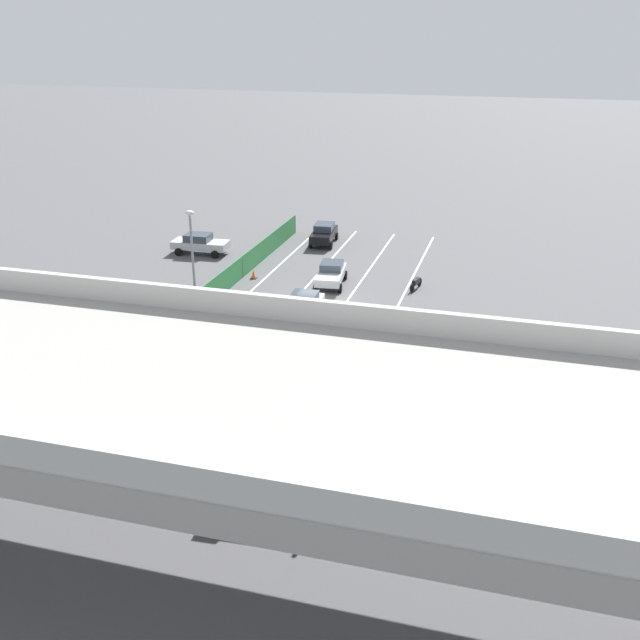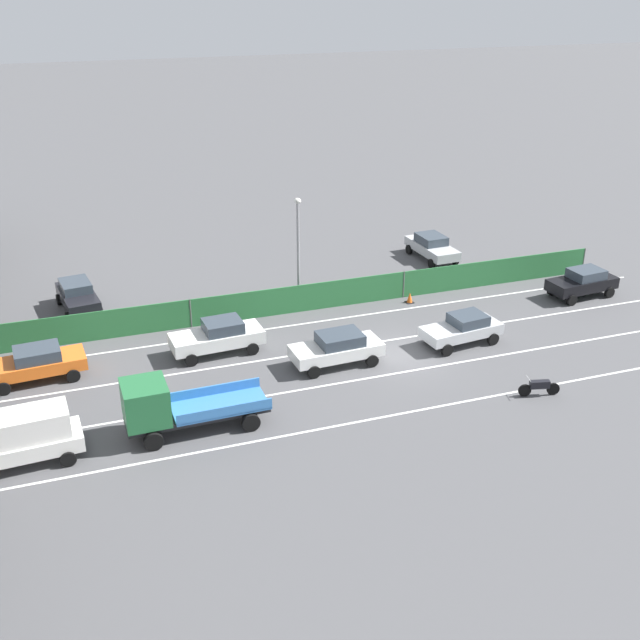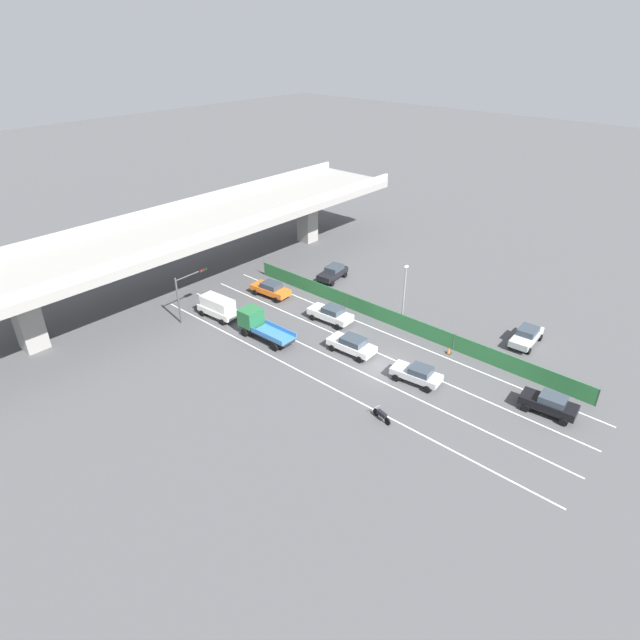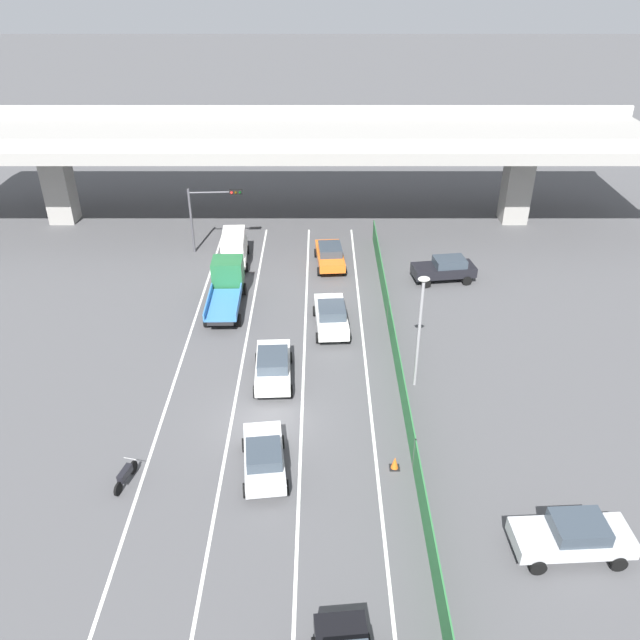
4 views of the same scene
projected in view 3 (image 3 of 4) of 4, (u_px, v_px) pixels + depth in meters
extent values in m
plane|color=#4C4C4F|center=(381.00, 367.00, 47.44)|extent=(300.00, 300.00, 0.00)
cube|color=silver|center=(316.00, 379.00, 45.86)|extent=(0.14, 42.30, 0.01)
cube|color=silver|center=(342.00, 362.00, 48.13)|extent=(0.14, 42.30, 0.01)
cube|color=silver|center=(365.00, 347.00, 50.40)|extent=(0.14, 42.30, 0.01)
cube|color=silver|center=(386.00, 333.00, 52.67)|extent=(0.14, 42.30, 0.01)
cube|color=gray|center=(192.00, 227.00, 59.33)|extent=(58.89, 11.30, 0.93)
cube|color=#B2B2AD|center=(222.00, 230.00, 55.74)|extent=(58.89, 0.30, 0.90)
cube|color=#B2B2AD|center=(162.00, 209.00, 62.02)|extent=(58.89, 0.30, 0.90)
cube|color=gray|center=(27.00, 317.00, 48.80)|extent=(2.07, 2.07, 6.44)
cube|color=gray|center=(307.00, 218.00, 73.44)|extent=(2.07, 2.07, 6.44)
cube|color=#2D753D|center=(397.00, 320.00, 53.35)|extent=(0.06, 38.30, 1.64)
cylinder|color=#4C514C|center=(598.00, 398.00, 42.25)|extent=(0.10, 0.10, 1.64)
cylinder|color=#4C514C|center=(454.00, 342.00, 49.65)|extent=(0.10, 0.10, 1.64)
cylinder|color=#4C514C|center=(347.00, 301.00, 57.05)|extent=(0.10, 0.10, 1.64)
cylinder|color=#4C514C|center=(264.00, 269.00, 64.45)|extent=(0.10, 0.10, 1.64)
cube|color=#B7BABC|center=(416.00, 374.00, 45.19)|extent=(2.21, 4.41, 0.57)
cube|color=#333D47|center=(421.00, 370.00, 44.72)|extent=(1.71, 1.94, 0.54)
cylinder|color=black|center=(396.00, 378.00, 45.50)|extent=(0.29, 0.66, 0.64)
cylinder|color=black|center=(405.00, 368.00, 46.74)|extent=(0.29, 0.66, 0.64)
cylinder|color=black|center=(427.00, 389.00, 44.06)|extent=(0.29, 0.66, 0.64)
cylinder|color=black|center=(436.00, 379.00, 45.30)|extent=(0.29, 0.66, 0.64)
cube|color=orange|center=(271.00, 290.00, 59.45)|extent=(2.16, 4.70, 0.60)
cube|color=#333D47|center=(271.00, 285.00, 59.09)|extent=(1.75, 2.20, 0.56)
cylinder|color=black|center=(255.00, 293.00, 59.86)|extent=(0.27, 0.65, 0.64)
cylinder|color=black|center=(266.00, 287.00, 61.13)|extent=(0.27, 0.65, 0.64)
cylinder|color=black|center=(276.00, 300.00, 58.22)|extent=(0.27, 0.65, 0.64)
cylinder|color=black|center=(287.00, 294.00, 59.48)|extent=(0.27, 0.65, 0.64)
cube|color=white|center=(351.00, 345.00, 49.20)|extent=(2.03, 4.61, 0.61)
cube|color=#333D47|center=(353.00, 341.00, 48.80)|extent=(1.70, 2.22, 0.57)
cylinder|color=black|center=(332.00, 348.00, 49.65)|extent=(0.25, 0.65, 0.64)
cylinder|color=black|center=(344.00, 340.00, 50.89)|extent=(0.25, 0.65, 0.64)
cylinder|color=black|center=(359.00, 360.00, 47.96)|extent=(0.25, 0.65, 0.64)
cylinder|color=black|center=(371.00, 351.00, 49.20)|extent=(0.25, 0.65, 0.64)
cube|color=black|center=(548.00, 404.00, 41.56)|extent=(2.10, 4.36, 0.67)
cube|color=#333D47|center=(553.00, 399.00, 41.15)|extent=(1.68, 2.06, 0.55)
cylinder|color=black|center=(525.00, 408.00, 41.94)|extent=(0.28, 0.66, 0.64)
cylinder|color=black|center=(532.00, 397.00, 43.15)|extent=(0.28, 0.66, 0.64)
cylinder|color=black|center=(563.00, 422.00, 40.46)|extent=(0.28, 0.66, 0.64)
cylinder|color=black|center=(569.00, 411.00, 41.67)|extent=(0.28, 0.66, 0.64)
cube|color=silver|center=(330.00, 314.00, 54.34)|extent=(2.10, 4.78, 0.67)
cube|color=#333D47|center=(333.00, 310.00, 53.84)|extent=(1.71, 2.00, 0.59)
cylinder|color=black|center=(312.00, 317.00, 54.81)|extent=(0.26, 0.65, 0.64)
cylinder|color=black|center=(323.00, 311.00, 56.06)|extent=(0.26, 0.65, 0.64)
cylinder|color=black|center=(337.00, 327.00, 53.10)|extent=(0.26, 0.65, 0.64)
cylinder|color=black|center=(348.00, 320.00, 54.35)|extent=(0.26, 0.65, 0.64)
cube|color=silver|center=(218.00, 310.00, 55.16)|extent=(2.09, 4.59, 0.65)
cube|color=silver|center=(217.00, 303.00, 54.73)|extent=(1.82, 3.77, 1.09)
cylinder|color=black|center=(202.00, 313.00, 55.59)|extent=(0.26, 0.65, 0.64)
cylinder|color=black|center=(215.00, 307.00, 56.83)|extent=(0.26, 0.65, 0.64)
cylinder|color=black|center=(222.00, 322.00, 53.95)|extent=(0.26, 0.65, 0.64)
cylinder|color=black|center=(235.00, 315.00, 55.20)|extent=(0.26, 0.65, 0.64)
cube|color=black|center=(267.00, 333.00, 51.32)|extent=(1.71, 6.06, 0.25)
cube|color=#236638|center=(251.00, 317.00, 52.05)|extent=(2.02, 1.85, 1.69)
cube|color=#3875BC|center=(274.00, 335.00, 50.68)|extent=(2.06, 4.11, 0.10)
cube|color=#3875BC|center=(266.00, 336.00, 49.93)|extent=(0.16, 4.07, 0.48)
cube|color=#3875BC|center=(281.00, 328.00, 51.20)|extent=(0.16, 4.07, 0.48)
cylinder|color=black|center=(245.00, 333.00, 51.98)|extent=(0.28, 0.81, 0.80)
cylinder|color=black|center=(259.00, 325.00, 53.30)|extent=(0.28, 0.81, 0.80)
cylinder|color=black|center=(275.00, 347.00, 49.66)|extent=(0.28, 0.81, 0.80)
cylinder|color=black|center=(289.00, 339.00, 50.98)|extent=(0.28, 0.81, 0.80)
cylinder|color=black|center=(376.00, 412.00, 41.53)|extent=(0.24, 0.61, 0.60)
cylinder|color=black|center=(387.00, 421.00, 40.56)|extent=(0.24, 0.61, 0.60)
cube|color=black|center=(382.00, 414.00, 40.91)|extent=(0.49, 0.96, 0.36)
cylinder|color=#B2B2B2|center=(377.00, 407.00, 41.15)|extent=(0.59, 0.17, 0.03)
cube|color=#B2B5B7|center=(526.00, 337.00, 50.53)|extent=(4.63, 2.05, 0.60)
cube|color=#333D47|center=(528.00, 331.00, 50.37)|extent=(2.08, 1.70, 0.57)
cylinder|color=black|center=(529.00, 351.00, 49.21)|extent=(0.65, 0.25, 0.64)
cylinder|color=black|center=(510.00, 345.00, 50.19)|extent=(0.65, 0.25, 0.64)
cylinder|color=black|center=(541.00, 338.00, 51.32)|extent=(0.65, 0.25, 0.64)
cylinder|color=black|center=(522.00, 332.00, 52.30)|extent=(0.65, 0.25, 0.64)
cube|color=black|center=(333.00, 274.00, 63.18)|extent=(4.46, 2.36, 0.66)
cube|color=#333D47|center=(334.00, 268.00, 63.18)|extent=(2.30, 1.84, 0.52)
cylinder|color=black|center=(332.00, 283.00, 61.94)|extent=(0.66, 0.31, 0.64)
cylinder|color=black|center=(319.00, 280.00, 62.80)|extent=(0.66, 0.31, 0.64)
cylinder|color=black|center=(345.00, 275.00, 64.05)|extent=(0.66, 0.31, 0.64)
cylinder|color=black|center=(333.00, 272.00, 64.91)|extent=(0.66, 0.31, 0.64)
cylinder|color=#47474C|center=(178.00, 301.00, 53.32)|extent=(0.18, 0.18, 4.97)
cylinder|color=#47474C|center=(191.00, 275.00, 53.56)|extent=(3.81, 0.33, 0.12)
cube|color=black|center=(203.00, 270.00, 54.60)|extent=(0.97, 0.33, 0.32)
sphere|color=red|center=(201.00, 271.00, 54.31)|extent=(0.20, 0.20, 0.20)
sphere|color=#3B2806|center=(204.00, 270.00, 54.52)|extent=(0.20, 0.20, 0.20)
sphere|color=black|center=(206.00, 269.00, 54.72)|extent=(0.20, 0.20, 0.20)
cylinder|color=gray|center=(404.00, 297.00, 52.75)|extent=(0.16, 0.16, 6.13)
ellipsoid|color=silver|center=(406.00, 267.00, 51.18)|extent=(0.60, 0.36, 0.28)
cone|color=orange|center=(449.00, 350.00, 49.32)|extent=(0.36, 0.36, 0.63)
cube|color=black|center=(448.00, 353.00, 49.46)|extent=(0.47, 0.47, 0.03)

